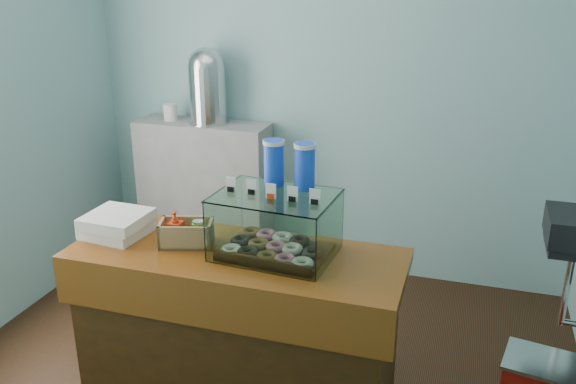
% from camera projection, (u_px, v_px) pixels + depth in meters
% --- Properties ---
extents(ground, '(3.50, 3.50, 0.00)m').
position_uv_depth(ground, '(257.00, 379.00, 3.41)').
color(ground, black).
rests_on(ground, ground).
extents(room_shell, '(3.54, 3.04, 2.82)m').
position_uv_depth(room_shell, '(257.00, 73.00, 2.82)').
color(room_shell, '#7FB9B8').
rests_on(room_shell, ground).
extents(counter, '(1.60, 0.60, 0.90)m').
position_uv_depth(counter, '(238.00, 333.00, 3.03)').
color(counter, '#3F230C').
rests_on(counter, ground).
extents(back_shelf, '(1.00, 0.32, 1.10)m').
position_uv_depth(back_shelf, '(205.00, 193.00, 4.66)').
color(back_shelf, '#979799').
rests_on(back_shelf, ground).
extents(display_case, '(0.57, 0.44, 0.52)m').
position_uv_depth(display_case, '(278.00, 219.00, 2.83)').
color(display_case, black).
rests_on(display_case, counter).
extents(condiment_crate, '(0.28, 0.22, 0.17)m').
position_uv_depth(condiment_crate, '(185.00, 233.00, 2.94)').
color(condiment_crate, '#A87E54').
rests_on(condiment_crate, counter).
extents(pastry_boxes, '(0.31, 0.32, 0.11)m').
position_uv_depth(pastry_boxes, '(117.00, 224.00, 3.06)').
color(pastry_boxes, silver).
rests_on(pastry_boxes, counter).
extents(coffee_urn, '(0.30, 0.30, 0.55)m').
position_uv_depth(coffee_urn, '(207.00, 84.00, 4.35)').
color(coffee_urn, silver).
rests_on(coffee_urn, back_shelf).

